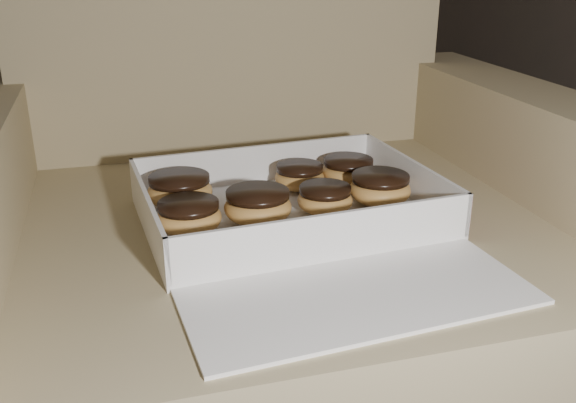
% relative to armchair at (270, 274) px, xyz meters
% --- Properties ---
extents(armchair, '(0.98, 0.83, 1.02)m').
position_rel_armchair_xyz_m(armchair, '(0.00, 0.00, 0.00)').
color(armchair, tan).
rests_on(armchair, floor).
extents(bakery_box, '(0.43, 0.50, 0.07)m').
position_rel_armchair_xyz_m(bakery_box, '(0.01, -0.13, 0.15)').
color(bakery_box, white).
rests_on(bakery_box, armchair).
extents(donut_a, '(0.09, 0.09, 0.04)m').
position_rel_armchair_xyz_m(donut_a, '(-0.14, -0.11, 0.17)').
color(donut_a, '#E5A850').
rests_on(donut_a, bakery_box).
extents(donut_b, '(0.08, 0.08, 0.04)m').
position_rel_armchair_xyz_m(donut_b, '(0.13, 0.00, 0.17)').
color(donut_b, '#E5A850').
rests_on(donut_b, bakery_box).
extents(donut_c, '(0.09, 0.09, 0.05)m').
position_rel_armchair_xyz_m(donut_c, '(-0.04, -0.11, 0.17)').
color(donut_c, '#E5A850').
rests_on(donut_c, bakery_box).
extents(donut_d, '(0.08, 0.08, 0.04)m').
position_rel_armchair_xyz_m(donut_d, '(0.06, -0.10, 0.16)').
color(donut_d, '#E5A850').
rests_on(donut_d, bakery_box).
extents(donut_e, '(0.09, 0.09, 0.05)m').
position_rel_armchair_xyz_m(donut_e, '(0.15, -0.09, 0.17)').
color(donut_e, '#E5A850').
rests_on(donut_e, bakery_box).
extents(donut_f, '(0.08, 0.08, 0.04)m').
position_rel_armchair_xyz_m(donut_f, '(0.05, 0.00, 0.16)').
color(donut_f, '#E5A850').
rests_on(donut_f, bakery_box).
extents(donut_g, '(0.09, 0.09, 0.05)m').
position_rel_armchair_xyz_m(donut_g, '(-0.14, -0.02, 0.17)').
color(donut_g, '#E5A850').
rests_on(donut_g, bakery_box).
extents(crumb_a, '(0.01, 0.01, 0.00)m').
position_rel_armchair_xyz_m(crumb_a, '(0.10, -0.14, 0.15)').
color(crumb_a, black).
rests_on(crumb_a, bakery_box).
extents(crumb_b, '(0.01, 0.01, 0.00)m').
position_rel_armchair_xyz_m(crumb_b, '(-0.07, -0.13, 0.15)').
color(crumb_b, black).
rests_on(crumb_b, bakery_box).
extents(crumb_c, '(0.01, 0.01, 0.00)m').
position_rel_armchair_xyz_m(crumb_c, '(0.16, -0.21, 0.15)').
color(crumb_c, black).
rests_on(crumb_c, bakery_box).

